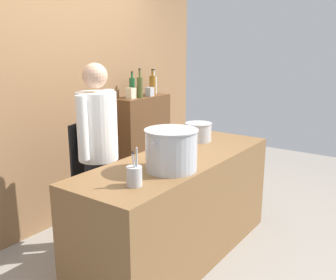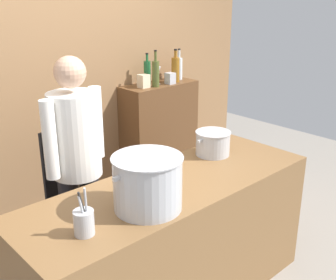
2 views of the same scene
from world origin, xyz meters
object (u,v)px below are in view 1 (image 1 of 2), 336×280
wine_bottle_green (132,87)px  wine_glass_tall (140,87)px  wine_bottle_clear (154,85)px  spice_tin_cream (131,93)px  wine_bottle_amber (153,85)px  spice_tin_silver (150,92)px  wine_bottle_olive (140,87)px  stockpot_small (198,132)px  utensil_crock (134,176)px  stockpot_large (171,150)px  chef (98,145)px

wine_bottle_green → wine_glass_tall: wine_bottle_green is taller
wine_bottle_clear → spice_tin_cream: size_ratio=2.51×
wine_bottle_amber → spice_tin_silver: wine_bottle_amber is taller
wine_bottle_olive → wine_bottle_amber: bearing=6.6°
wine_bottle_amber → spice_tin_silver: bearing=-161.5°
stockpot_small → wine_glass_tall: (0.36, 1.03, 0.34)m
wine_bottle_green → wine_glass_tall: (0.09, -0.04, -0.00)m
wine_bottle_green → wine_glass_tall: 0.10m
wine_bottle_green → wine_bottle_clear: bearing=-2.4°
utensil_crock → wine_bottle_olive: size_ratio=0.79×
utensil_crock → wine_bottle_amber: (1.84, 1.27, 0.37)m
stockpot_large → stockpot_small: size_ratio=1.40×
wine_bottle_amber → wine_glass_tall: wine_bottle_amber is taller
wine_bottle_olive → spice_tin_silver: size_ratio=3.18×
stockpot_small → wine_glass_tall: size_ratio=1.96×
stockpot_large → wine_bottle_amber: 1.94m
chef → stockpot_large: size_ratio=3.67×
stockpot_small → spice_tin_cream: (0.18, 1.00, 0.28)m
utensil_crock → wine_bottle_olive: 2.03m
chef → wine_bottle_amber: 1.55m
stockpot_large → wine_bottle_amber: (1.44, 1.28, 0.28)m
chef → stockpot_small: (0.86, -0.49, 0.02)m
wine_glass_tall → stockpot_small: bearing=-109.5°
wine_bottle_green → wine_bottle_clear: wine_bottle_clear is taller
chef → stockpot_large: bearing=73.8°
utensil_crock → spice_tin_silver: spice_tin_silver is taller
wine_bottle_green → wine_bottle_olive: (0.01, -0.11, 0.01)m
wine_glass_tall → wine_bottle_clear: bearing=3.8°
spice_tin_silver → chef: bearing=-160.8°
spice_tin_silver → wine_glass_tall: bearing=143.9°
stockpot_small → spice_tin_silver: (0.46, 0.95, 0.28)m
stockpot_large → wine_bottle_green: (1.15, 1.35, 0.28)m
stockpot_large → stockpot_small: stockpot_large is taller
wine_glass_tall → spice_tin_silver: (0.10, -0.07, -0.06)m
wine_glass_tall → spice_tin_silver: 0.14m
chef → spice_tin_cream: (1.03, 0.51, 0.31)m
wine_bottle_clear → stockpot_small: bearing=-122.6°
stockpot_small → wine_bottle_olive: wine_bottle_olive is taller
stockpot_large → spice_tin_cream: (1.05, 1.29, 0.22)m
chef → spice_tin_silver: 1.43m
wine_bottle_clear → spice_tin_silver: size_ratio=2.88×
wine_bottle_clear → wine_bottle_amber: wine_bottle_amber is taller
wine_bottle_olive → wine_bottle_amber: wine_bottle_olive is taller
chef → wine_bottle_olive: (1.14, 0.46, 0.37)m
stockpot_small → wine_bottle_clear: (0.67, 1.05, 0.34)m
spice_tin_silver → spice_tin_cream: bearing=170.7°
chef → wine_bottle_amber: size_ratio=5.31×
wine_bottle_green → spice_tin_silver: 0.23m
stockpot_large → stockpot_small: (0.87, 0.29, -0.06)m
chef → spice_tin_cream: size_ratio=13.86×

